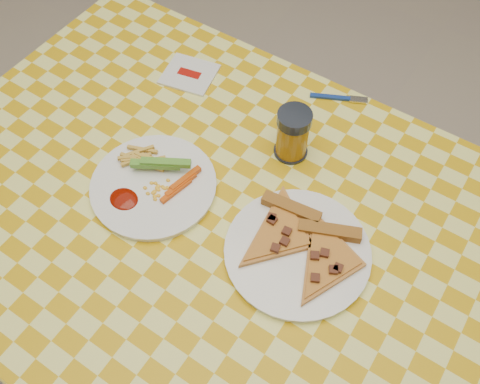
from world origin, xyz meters
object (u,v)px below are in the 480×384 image
object	(u,v)px
plate_right	(297,253)
drink_glass	(293,134)
table	(223,237)
plate_left	(154,186)

from	to	relation	value
plate_right	drink_glass	bearing A→B (deg)	123.20
table	plate_right	bearing A→B (deg)	4.41
table	drink_glass	distance (m)	0.25
table	plate_right	size ratio (longest dim) A/B	4.90
plate_right	drink_glass	xyz separation A→B (m)	(-0.13, 0.20, 0.05)
plate_right	plate_left	bearing A→B (deg)	-174.67
plate_right	drink_glass	size ratio (longest dim) A/B	2.29
plate_left	drink_glass	xyz separation A→B (m)	(0.18, 0.23, 0.05)
plate_left	drink_glass	world-z (taller)	drink_glass
table	plate_left	world-z (taller)	plate_left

